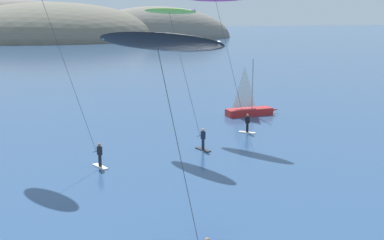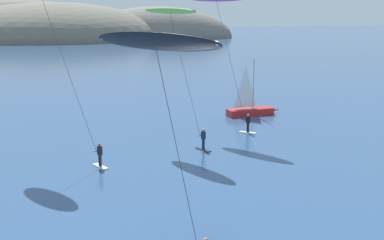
# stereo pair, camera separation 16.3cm
# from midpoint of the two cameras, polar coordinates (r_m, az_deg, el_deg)

# --- Properties ---
(headland_island) EXTENTS (120.93, 54.90, 28.16)m
(headland_island) POSITION_cam_midpoint_polar(r_m,az_deg,el_deg) (185.32, -14.59, 9.27)
(headland_island) COLOR slate
(headland_island) RESTS_ON ground
(sailboat_near) EXTENTS (5.96, 1.99, 5.70)m
(sailboat_near) POSITION_cam_midpoint_polar(r_m,az_deg,el_deg) (49.41, 7.31, 1.32)
(sailboat_near) COLOR #B22323
(sailboat_near) RESTS_ON ground
(kitesurfer_magenta) EXTENTS (5.30, 6.43, 11.78)m
(kitesurfer_magenta) POSITION_cam_midpoint_polar(r_m,az_deg,el_deg) (42.90, 3.28, 13.07)
(kitesurfer_magenta) COLOR silver
(kitesurfer_magenta) RESTS_ON ground
(kitesurfer_blue) EXTENTS (6.25, 7.88, 12.45)m
(kitesurfer_blue) POSITION_cam_midpoint_polar(r_m,az_deg,el_deg) (36.35, -17.11, 13.36)
(kitesurfer_blue) COLOR silver
(kitesurfer_blue) RESTS_ON ground
(kitesurfer_black) EXTENTS (4.97, 5.51, 9.76)m
(kitesurfer_black) POSITION_cam_midpoint_polar(r_m,az_deg,el_deg) (18.93, -3.72, 7.34)
(kitesurfer_black) COLOR yellow
(kitesurfer_black) RESTS_ON ground
(kitesurfer_lime) EXTENTS (4.48, 7.37, 10.70)m
(kitesurfer_lime) POSITION_cam_midpoint_polar(r_m,az_deg,el_deg) (38.27, -2.28, 11.78)
(kitesurfer_lime) COLOR #2D2D33
(kitesurfer_lime) RESTS_ON ground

